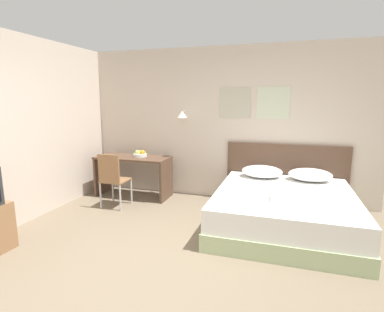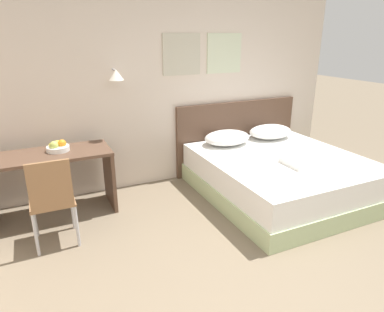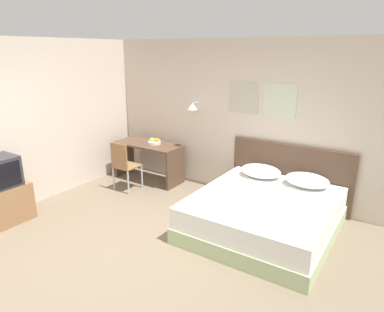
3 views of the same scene
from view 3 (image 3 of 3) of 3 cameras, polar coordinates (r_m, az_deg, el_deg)
The scene contains 11 objects.
ground_plane at distance 4.53m, azimuth -11.74°, elevation -15.97°, with size 24.00×24.00×0.00m, color #756651.
wall_back at distance 6.05m, azimuth 5.57°, elevation 6.47°, with size 5.43×0.31×2.65m.
bed at distance 4.95m, azimuth 11.83°, elevation -9.51°, with size 1.84×2.02×0.52m.
headboard at distance 5.76m, azimuth 15.89°, elevation -3.12°, with size 1.96×0.06×1.03m.
pillow_left at distance 5.56m, azimuth 11.39°, elevation -2.48°, with size 0.65×0.47×0.19m.
pillow_right at distance 5.35m, azimuth 18.61°, elevation -3.85°, with size 0.65×0.47×0.19m.
folded_towel_near_foot at distance 4.57m, azimuth 10.58°, elevation -7.74°, with size 0.32×0.35×0.06m.
desk at distance 6.68m, azimuth -7.29°, elevation 0.34°, with size 1.34×0.58×0.74m.
desk_chair at distance 6.23m, azimuth -11.40°, elevation -1.13°, with size 0.40×0.40×0.90m.
fruit_bowl at distance 6.56m, azimuth -6.28°, elevation 2.41°, with size 0.24×0.24×0.12m.
tv_stand at distance 5.79m, azimuth -28.76°, elevation -7.04°, with size 0.48×0.68×0.57m.
Camera 3 is at (2.78, -2.60, 2.46)m, focal length 32.00 mm.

